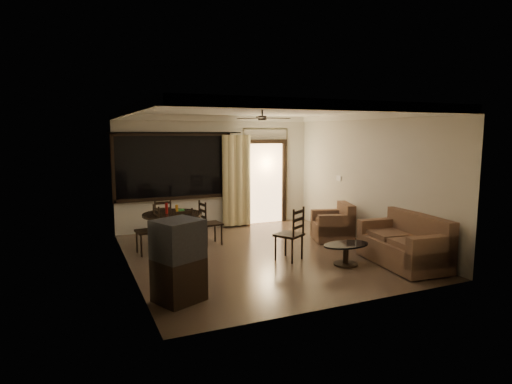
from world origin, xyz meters
name	(u,v)px	position (x,y,z in m)	size (l,w,h in m)	color
ground	(262,254)	(0.00, 0.00, 0.00)	(5.50, 5.50, 0.00)	#7F6651
room_shell	(254,156)	(0.59, 1.77, 1.83)	(5.50, 6.70, 5.50)	beige
dining_table	(173,221)	(-1.52, 1.05, 0.59)	(1.20, 1.20, 0.97)	black
dining_chair_west	(148,240)	(-2.04, 0.96, 0.28)	(0.46, 0.46, 0.95)	black
dining_chair_east	(211,231)	(-0.69, 1.14, 0.28)	(0.46, 0.46, 0.95)	black
dining_chair_south	(188,244)	(-1.43, 0.20, 0.31)	(0.46, 0.52, 0.95)	black
dining_chair_north	(161,229)	(-1.61, 1.83, 0.28)	(0.46, 0.46, 0.95)	black
tv_cabinet	(179,261)	(-2.05, -1.66, 0.59)	(0.78, 0.75, 1.17)	black
sofa	(406,245)	(2.11, -1.64, 0.36)	(1.06, 1.76, 0.90)	#4C2923
armchair	(334,225)	(1.94, 0.38, 0.33)	(1.01, 1.01, 0.81)	#4C2923
coffee_table	(346,251)	(1.11, -1.23, 0.26)	(0.89, 0.53, 0.39)	black
side_chair	(289,244)	(0.32, -0.54, 0.30)	(0.61, 0.61, 1.01)	black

